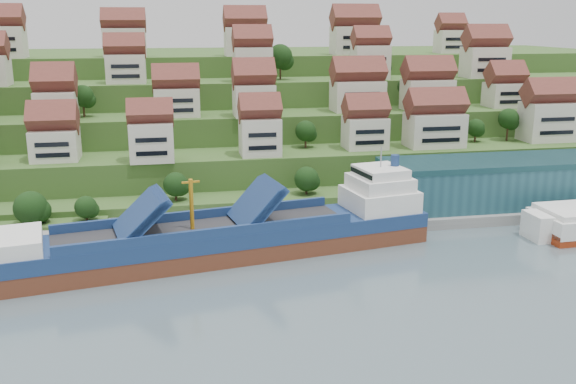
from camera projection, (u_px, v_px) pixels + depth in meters
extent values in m
plane|color=slate|center=(301.00, 254.00, 116.93)|extent=(300.00, 300.00, 0.00)
cube|color=gray|center=(379.00, 218.00, 134.52)|extent=(180.00, 14.00, 2.20)
cube|color=#2D4C1E|center=(243.00, 152.00, 198.00)|extent=(260.00, 128.00, 4.00)
cube|color=#2D4C1E|center=(241.00, 138.00, 201.84)|extent=(260.00, 118.00, 11.00)
cube|color=#2D4C1E|center=(238.00, 123.00, 208.53)|extent=(260.00, 102.00, 18.00)
cube|color=#2D4C1E|center=(235.00, 109.00, 215.21)|extent=(260.00, 86.00, 25.00)
cube|color=#2D4C1E|center=(232.00, 97.00, 222.98)|extent=(260.00, 68.00, 31.00)
cube|color=beige|center=(55.00, 145.00, 142.77)|extent=(10.15, 8.57, 6.85)
cube|color=beige|center=(152.00, 142.00, 141.20)|extent=(9.50, 7.03, 8.65)
cube|color=beige|center=(260.00, 137.00, 147.70)|extent=(9.08, 7.62, 8.61)
cube|color=beige|center=(365.00, 133.00, 155.69)|extent=(10.04, 7.73, 7.57)
cube|color=beige|center=(434.00, 130.00, 157.86)|extent=(13.75, 8.26, 8.26)
cube|color=beige|center=(548.00, 122.00, 165.54)|extent=(13.28, 8.31, 9.93)
cube|color=beige|center=(57.00, 106.00, 153.31)|extent=(9.42, 8.98, 6.93)
cube|color=beige|center=(177.00, 102.00, 160.02)|extent=(11.08, 7.90, 6.99)
cube|color=beige|center=(254.00, 100.00, 159.84)|extent=(9.93, 8.56, 7.87)
cube|color=beige|center=(357.00, 96.00, 168.94)|extent=(13.30, 8.36, 7.92)
cube|color=beige|center=(427.00, 95.00, 171.37)|extent=(12.70, 8.18, 8.05)
cube|color=beige|center=(504.00, 95.00, 177.52)|extent=(9.69, 8.04, 6.56)
cube|color=beige|center=(126.00, 69.00, 170.54)|extent=(10.24, 7.30, 7.56)
cube|color=beige|center=(253.00, 65.00, 174.49)|extent=(10.09, 7.79, 9.23)
cube|color=beige|center=(370.00, 62.00, 182.60)|extent=(10.00, 7.14, 9.41)
cube|color=beige|center=(485.00, 62.00, 187.63)|extent=(12.19, 8.47, 8.76)
cube|color=beige|center=(3.00, 42.00, 179.07)|extent=(11.69, 8.03, 8.66)
cube|color=beige|center=(125.00, 42.00, 186.02)|extent=(12.04, 7.51, 8.08)
cube|color=beige|center=(245.00, 42.00, 190.95)|extent=(11.99, 8.15, 8.31)
cube|color=beige|center=(355.00, 40.00, 198.54)|extent=(14.04, 8.73, 8.46)
cube|color=beige|center=(450.00, 42.00, 207.69)|extent=(8.51, 7.05, 7.23)
ellipsoid|color=#173712|center=(307.00, 179.00, 141.00)|extent=(5.46, 5.46, 5.46)
ellipsoid|color=#173712|center=(175.00, 184.00, 135.96)|extent=(5.18, 5.18, 5.18)
ellipsoid|color=#173712|center=(476.00, 128.00, 164.02)|extent=(4.57, 4.57, 4.57)
ellipsoid|color=#173712|center=(508.00, 119.00, 165.10)|extent=(5.31, 5.31, 5.31)
ellipsoid|color=#173712|center=(306.00, 131.00, 156.32)|extent=(5.12, 5.12, 5.12)
ellipsoid|color=#173712|center=(406.00, 86.00, 175.18)|extent=(4.95, 4.95, 4.95)
ellipsoid|color=#173712|center=(46.00, 100.00, 158.11)|extent=(5.83, 5.83, 5.83)
ellipsoid|color=#173712|center=(83.00, 96.00, 158.12)|extent=(5.42, 5.42, 5.42)
ellipsoid|color=#173712|center=(280.00, 56.00, 179.98)|extent=(6.91, 6.91, 6.91)
ellipsoid|color=#173712|center=(356.00, 62.00, 187.23)|extent=(4.51, 4.51, 4.51)
ellipsoid|color=#173712|center=(384.00, 65.00, 187.07)|extent=(4.34, 4.34, 4.34)
ellipsoid|color=#173712|center=(31.00, 208.00, 124.36)|extent=(6.57, 6.57, 6.57)
ellipsoid|color=#173712|center=(86.00, 207.00, 126.34)|extent=(4.44, 4.44, 4.44)
cube|color=#22515E|center=(517.00, 181.00, 140.66)|extent=(60.00, 15.00, 10.00)
cylinder|color=gray|center=(379.00, 201.00, 128.09)|extent=(0.16, 0.16, 8.00)
cube|color=maroon|center=(382.00, 184.00, 127.27)|extent=(1.20, 0.05, 0.80)
cube|color=white|center=(0.00, 241.00, 117.47)|extent=(2.40, 2.20, 2.20)
cube|color=brown|center=(216.00, 252.00, 114.87)|extent=(80.87, 25.87, 5.12)
cube|color=navy|center=(216.00, 234.00, 113.99)|extent=(80.89, 25.99, 2.66)
cube|color=white|center=(8.00, 243.00, 101.74)|extent=(12.11, 13.27, 2.66)
cube|color=#262628|center=(204.00, 228.00, 112.95)|extent=(52.28, 19.12, 0.31)
cube|color=navy|center=(138.00, 216.00, 108.18)|extent=(9.51, 12.47, 7.09)
cube|color=navy|center=(254.00, 204.00, 115.20)|extent=(9.13, 12.40, 7.49)
cylinder|color=orange|center=(192.00, 205.00, 111.08)|extent=(0.83, 0.83, 9.22)
cube|color=white|center=(379.00, 199.00, 124.38)|extent=(14.13, 13.63, 4.10)
cube|color=white|center=(380.00, 183.00, 123.53)|extent=(11.90, 12.06, 2.56)
cube|color=white|center=(380.00, 172.00, 122.98)|extent=(9.66, 10.50, 1.84)
cylinder|color=navy|center=(395.00, 161.00, 123.52)|extent=(1.90, 1.90, 2.25)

